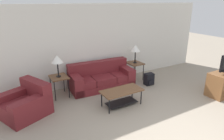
{
  "coord_description": "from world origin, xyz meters",
  "views": [
    {
      "loc": [
        -2.84,
        -2.02,
        2.69
      ],
      "look_at": [
        -0.16,
        2.65,
        0.8
      ],
      "focal_mm": 32.0,
      "sensor_mm": 36.0,
      "label": 1
    }
  ],
  "objects_px": {
    "couch": "(101,78)",
    "backpack": "(149,79)",
    "side_table_left": "(59,79)",
    "table_lamp_left": "(57,59)",
    "coffee_table": "(122,94)",
    "armchair": "(26,104)",
    "side_table_right": "(135,65)",
    "table_lamp_right": "(135,48)"
  },
  "relations": [
    {
      "from": "couch",
      "to": "backpack",
      "type": "xyz_separation_m",
      "value": [
        1.48,
        -0.61,
        -0.11
      ]
    },
    {
      "from": "side_table_left",
      "to": "table_lamp_left",
      "type": "height_order",
      "value": "table_lamp_left"
    },
    {
      "from": "coffee_table",
      "to": "table_lamp_left",
      "type": "xyz_separation_m",
      "value": [
        -1.28,
        1.37,
        0.8
      ]
    },
    {
      "from": "couch",
      "to": "backpack",
      "type": "height_order",
      "value": "couch"
    },
    {
      "from": "backpack",
      "to": "armchair",
      "type": "bearing_deg",
      "value": 178.83
    },
    {
      "from": "coffee_table",
      "to": "side_table_right",
      "type": "distance_m",
      "value": 1.98
    },
    {
      "from": "armchair",
      "to": "table_lamp_left",
      "type": "height_order",
      "value": "table_lamp_left"
    },
    {
      "from": "armchair",
      "to": "table_lamp_right",
      "type": "xyz_separation_m",
      "value": [
        3.71,
        0.57,
        0.85
      ]
    },
    {
      "from": "side_table_right",
      "to": "couch",
      "type": "bearing_deg",
      "value": -178.67
    },
    {
      "from": "side_table_right",
      "to": "backpack",
      "type": "bearing_deg",
      "value": -78.39
    },
    {
      "from": "side_table_right",
      "to": "table_lamp_right",
      "type": "bearing_deg",
      "value": -90.0
    },
    {
      "from": "armchair",
      "to": "coffee_table",
      "type": "height_order",
      "value": "armchair"
    },
    {
      "from": "coffee_table",
      "to": "backpack",
      "type": "bearing_deg",
      "value": 25.09
    },
    {
      "from": "coffee_table",
      "to": "backpack",
      "type": "relative_size",
      "value": 2.83
    },
    {
      "from": "table_lamp_right",
      "to": "armchair",
      "type": "bearing_deg",
      "value": -171.3
    },
    {
      "from": "side_table_left",
      "to": "table_lamp_right",
      "type": "bearing_deg",
      "value": -0.0
    },
    {
      "from": "backpack",
      "to": "side_table_right",
      "type": "bearing_deg",
      "value": 101.61
    },
    {
      "from": "side_table_right",
      "to": "table_lamp_right",
      "type": "xyz_separation_m",
      "value": [
        0.0,
        -0.0,
        0.58
      ]
    },
    {
      "from": "side_table_left",
      "to": "side_table_right",
      "type": "xyz_separation_m",
      "value": [
        2.7,
        0.0,
        0.0
      ]
    },
    {
      "from": "couch",
      "to": "side_table_right",
      "type": "bearing_deg",
      "value": 1.33
    },
    {
      "from": "side_table_left",
      "to": "backpack",
      "type": "xyz_separation_m",
      "value": [
        2.83,
        -0.65,
        -0.36
      ]
    },
    {
      "from": "coffee_table",
      "to": "side_table_left",
      "type": "height_order",
      "value": "side_table_left"
    },
    {
      "from": "couch",
      "to": "armchair",
      "type": "relative_size",
      "value": 1.57
    },
    {
      "from": "armchair",
      "to": "couch",
      "type": "bearing_deg",
      "value": 12.78
    },
    {
      "from": "table_lamp_left",
      "to": "couch",
      "type": "bearing_deg",
      "value": -1.32
    },
    {
      "from": "side_table_left",
      "to": "backpack",
      "type": "relative_size",
      "value": 1.57
    },
    {
      "from": "side_table_left",
      "to": "table_lamp_right",
      "type": "height_order",
      "value": "table_lamp_right"
    },
    {
      "from": "side_table_left",
      "to": "backpack",
      "type": "height_order",
      "value": "side_table_left"
    },
    {
      "from": "side_table_left",
      "to": "coffee_table",
      "type": "bearing_deg",
      "value": -47.03
    },
    {
      "from": "armchair",
      "to": "side_table_left",
      "type": "distance_m",
      "value": 1.19
    },
    {
      "from": "couch",
      "to": "side_table_left",
      "type": "height_order",
      "value": "couch"
    },
    {
      "from": "coffee_table",
      "to": "table_lamp_left",
      "type": "relative_size",
      "value": 1.74
    },
    {
      "from": "couch",
      "to": "table_lamp_right",
      "type": "relative_size",
      "value": 3.24
    },
    {
      "from": "side_table_left",
      "to": "side_table_right",
      "type": "height_order",
      "value": "same"
    },
    {
      "from": "couch",
      "to": "coffee_table",
      "type": "height_order",
      "value": "couch"
    },
    {
      "from": "couch",
      "to": "backpack",
      "type": "distance_m",
      "value": 1.6
    },
    {
      "from": "side_table_right",
      "to": "table_lamp_right",
      "type": "height_order",
      "value": "table_lamp_right"
    },
    {
      "from": "couch",
      "to": "side_table_right",
      "type": "relative_size",
      "value": 3.36
    },
    {
      "from": "armchair",
      "to": "side_table_left",
      "type": "bearing_deg",
      "value": 29.29
    },
    {
      "from": "couch",
      "to": "armchair",
      "type": "height_order",
      "value": "couch"
    },
    {
      "from": "couch",
      "to": "table_lamp_left",
      "type": "relative_size",
      "value": 3.24
    },
    {
      "from": "table_lamp_right",
      "to": "backpack",
      "type": "xyz_separation_m",
      "value": [
        0.13,
        -0.65,
        -0.94
      ]
    }
  ]
}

